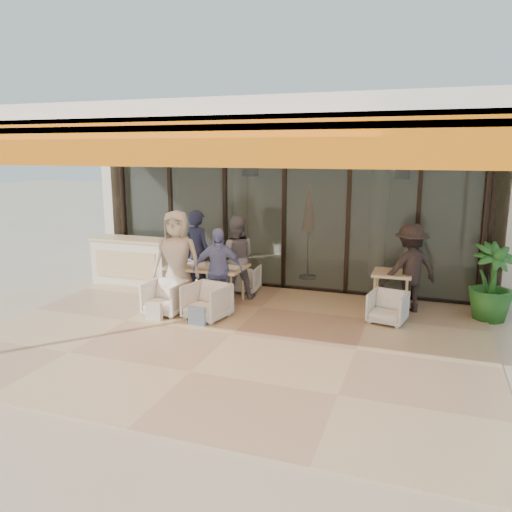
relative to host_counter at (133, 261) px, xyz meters
The scene contains 21 objects.
ground 4.07m from the host_counter, 34.70° to the right, with size 70.00×70.00×0.00m, color #C6B293.
terrace_floor 4.07m from the host_counter, 34.70° to the right, with size 8.00×6.00×0.01m, color tan.
terrace_structure 4.99m from the host_counter, 37.67° to the right, with size 8.00×6.00×3.40m.
glass_storefront 3.55m from the host_counter, 12.00° to the left, with size 8.08×0.10×3.20m.
interior_block 4.80m from the host_counter, 42.26° to the left, with size 9.05×3.62×3.52m.
host_counter is the anchor object (origin of this frame).
dining_table 2.29m from the host_counter, 18.77° to the right, with size 1.50×0.90×0.93m.
chair_far_left 1.78m from the host_counter, ahead, with size 0.67×0.63×0.69m, color silver.
chair_far_right 2.61m from the host_counter, ahead, with size 0.60×0.57×0.62m, color silver.
chair_near_left 2.45m from the host_counter, 43.96° to the right, with size 0.67×0.62×0.69m, color silver.
chair_near_right 3.10m from the host_counter, 33.11° to the right, with size 0.69×0.65×0.71m, color silver.
diner_navy 1.81m from the host_counter, ahead, with size 0.65×0.42×1.77m, color #1B213D.
diner_grey 2.63m from the host_counter, ahead, with size 0.82×0.64×1.68m, color slate.
diner_cream 2.16m from the host_counter, 34.19° to the right, with size 0.91×0.59×1.86m, color beige.
diner_periwinkle 2.87m from the host_counter, 24.68° to the right, with size 0.92×0.38×1.57m, color #7181BC.
tote_bag_cream 2.76m from the host_counter, 50.01° to the right, with size 0.30×0.10×0.34m, color silver.
tote_bag_blue 3.35m from the host_counter, 38.88° to the right, with size 0.30×0.10×0.34m, color #99BFD8.
side_table 5.65m from the host_counter, ahead, with size 0.70×0.70×0.74m.
side_chair 5.71m from the host_counter, ahead, with size 0.60×0.57×0.62m, color silver.
standing_woman 5.96m from the host_counter, ahead, with size 1.07×0.62×1.66m, color black.
potted_palm 7.32m from the host_counter, ahead, with size 0.77×0.77×1.37m, color #1E5919.
Camera 1 is at (2.90, -7.11, 2.94)m, focal length 35.00 mm.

